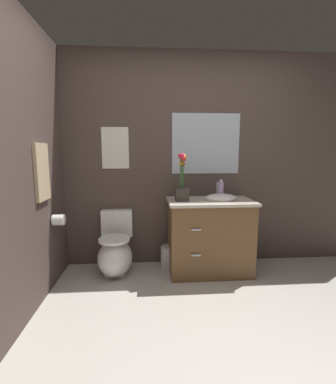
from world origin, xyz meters
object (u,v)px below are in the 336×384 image
Objects in this scene: vanity_cabinet at (210,235)px; hanging_towel at (42,172)px; toilet at (115,252)px; wall_mirror at (206,144)px; wall_poster at (115,148)px; soap_bottle at (221,190)px; trash_bin at (168,257)px; toilet_paper_roll at (59,220)px; flower_vase at (182,184)px.

hanging_towel is at bearing -167.35° from vanity_cabinet.
hanging_towel is at bearing -145.96° from toilet.
vanity_cabinet is at bearing -89.45° from wall_mirror.
wall_poster is 0.91× the size of hanging_towel.
soap_bottle is 1.30m from wall_poster.
wall_mirror is at bearing 21.83° from trash_bin.
wall_poster is 0.59× the size of wall_mirror.
wall_poster is at bearing 48.55° from hanging_towel.
trash_bin is at bearing -16.83° from wall_poster.
toilet is 1.17m from hanging_towel.
trash_bin is (-0.59, 0.05, -0.79)m from soap_bottle.
hanging_towel is at bearing -158.01° from wall_mirror.
wall_mirror is (1.06, 0.00, 0.05)m from wall_poster.
hanging_towel reaches higher than toilet.
soap_bottle reaches higher than vanity_cabinet.
toilet_paper_roll is (-1.59, -0.17, 0.25)m from vanity_cabinet.
wall_mirror is at bearing 44.61° from flower_vase.
hanging_towel reaches higher than flower_vase.
vanity_cabinet is 1.47m from wall_poster.
trash_bin is (0.60, 0.09, -0.11)m from toilet.
hanging_towel is at bearing -165.22° from flower_vase.
flower_vase is at bearing -135.39° from wall_mirror.
vanity_cabinet is at bearing -155.42° from soap_bottle.
wall_mirror is 7.27× the size of toilet_paper_roll.
toilet is 1.07m from flower_vase.
hanging_towel is at bearing -105.42° from toilet_paper_roll.
flower_vase is at bearing 14.78° from hanging_towel.
flower_vase is at bearing 6.74° from toilet_paper_roll.
vanity_cabinet is at bearing -13.73° from trash_bin.
vanity_cabinet is (1.06, -0.03, 0.18)m from toilet.
trash_bin is at bearing 166.27° from vanity_cabinet.
flower_vase is 0.46m from soap_bottle.
toilet_paper_roll reaches higher than toilet.
toilet is 3.17× the size of soap_bottle.
toilet is at bearing 20.30° from toilet_paper_roll.
vanity_cabinet is at bearing -15.50° from wall_poster.
flower_vase is at bearing -176.45° from vanity_cabinet.
toilet is at bearing 178.57° from vanity_cabinet.
soap_bottle is 1.98× the size of toilet_paper_roll.
wall_mirror is (0.45, 0.18, 1.31)m from trash_bin.
toilet is 2.54× the size of trash_bin.
soap_bottle is (0.13, 0.06, 0.50)m from vanity_cabinet.
vanity_cabinet is at bearing 3.55° from flower_vase.
wall_mirror is at bearing 0.00° from wall_poster.
vanity_cabinet is at bearing 12.65° from hanging_towel.
soap_bottle is at bearing -11.14° from wall_poster.
flower_vase reaches higher than toilet.
wall_mirror is 1.54× the size of hanging_towel.
wall_poster is (-0.74, 0.31, 0.39)m from flower_vase.
wall_mirror reaches higher than toilet_paper_roll.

